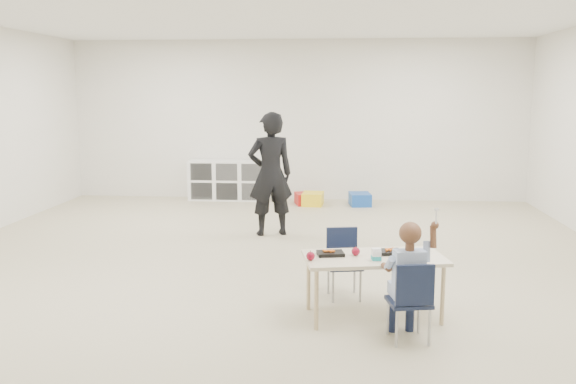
# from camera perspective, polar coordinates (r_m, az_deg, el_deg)

# --- Properties ---
(room) EXTENTS (9.00, 9.02, 2.80)m
(room) POSITION_cam_1_polar(r_m,az_deg,el_deg) (6.33, -2.00, 4.85)
(room) COLOR #B5A98B
(room) RESTS_ON ground
(table) EXTENTS (1.25, 0.79, 0.53)m
(table) POSITION_cam_1_polar(r_m,az_deg,el_deg) (5.26, 7.99, -8.72)
(table) COLOR beige
(table) RESTS_ON ground
(chair_near) EXTENTS (0.36, 0.34, 0.64)m
(chair_near) POSITION_cam_1_polar(r_m,az_deg,el_deg) (4.82, 11.24, -9.91)
(chair_near) COLOR #111933
(chair_near) RESTS_ON ground
(chair_far) EXTENTS (0.36, 0.34, 0.64)m
(chair_far) POSITION_cam_1_polar(r_m,az_deg,el_deg) (5.69, 5.29, -6.75)
(chair_far) COLOR #111933
(chair_far) RESTS_ON ground
(child) EXTENTS (0.50, 0.50, 1.01)m
(child) POSITION_cam_1_polar(r_m,az_deg,el_deg) (4.76, 11.31, -7.82)
(child) COLOR #A4B5DE
(child) RESTS_ON chair_near
(lunch_tray_near) EXTENTS (0.25, 0.20, 0.03)m
(lunch_tray_near) POSITION_cam_1_polar(r_m,az_deg,el_deg) (5.28, 9.34, -5.57)
(lunch_tray_near) COLOR black
(lunch_tray_near) RESTS_ON table
(lunch_tray_far) EXTENTS (0.25, 0.20, 0.03)m
(lunch_tray_far) POSITION_cam_1_polar(r_m,az_deg,el_deg) (5.17, 3.99, -5.76)
(lunch_tray_far) COLOR black
(lunch_tray_far) RESTS_ON table
(milk_carton) EXTENTS (0.08, 0.08, 0.10)m
(milk_carton) POSITION_cam_1_polar(r_m,az_deg,el_deg) (5.04, 8.25, -5.84)
(milk_carton) COLOR white
(milk_carton) RESTS_ON table
(bread_roll) EXTENTS (0.09, 0.09, 0.07)m
(bread_roll) POSITION_cam_1_polar(r_m,az_deg,el_deg) (5.17, 11.42, -5.72)
(bread_roll) COLOR tan
(bread_roll) RESTS_ON table
(apple_near) EXTENTS (0.07, 0.07, 0.07)m
(apple_near) POSITION_cam_1_polar(r_m,az_deg,el_deg) (5.18, 6.35, -5.55)
(apple_near) COLOR maroon
(apple_near) RESTS_ON table
(apple_far) EXTENTS (0.07, 0.07, 0.07)m
(apple_far) POSITION_cam_1_polar(r_m,az_deg,el_deg) (5.01, 2.12, -6.01)
(apple_far) COLOR maroon
(apple_far) RESTS_ON table
(cubby_shelf) EXTENTS (1.40, 0.40, 0.70)m
(cubby_shelf) POSITION_cam_1_polar(r_m,az_deg,el_deg) (10.84, -5.57, 1.11)
(cubby_shelf) COLOR white
(cubby_shelf) RESTS_ON ground
(adult) EXTENTS (0.69, 0.57, 1.64)m
(adult) POSITION_cam_1_polar(r_m,az_deg,el_deg) (8.07, -1.66, 1.69)
(adult) COLOR black
(adult) RESTS_ON ground
(bin_red) EXTENTS (0.40, 0.47, 0.20)m
(bin_red) POSITION_cam_1_polar(r_m,az_deg,el_deg) (10.37, 1.61, -0.63)
(bin_red) COLOR #B21411
(bin_red) RESTS_ON ground
(bin_yellow) EXTENTS (0.37, 0.46, 0.21)m
(bin_yellow) POSITION_cam_1_polar(r_m,az_deg,el_deg) (10.32, 2.33, -0.64)
(bin_yellow) COLOR yellow
(bin_yellow) RESTS_ON ground
(bin_blue) EXTENTS (0.39, 0.47, 0.21)m
(bin_blue) POSITION_cam_1_polar(r_m,az_deg,el_deg) (10.35, 6.75, -0.68)
(bin_blue) COLOR #1648A7
(bin_blue) RESTS_ON ground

